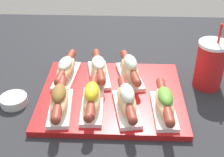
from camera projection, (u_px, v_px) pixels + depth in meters
name	position (u px, v px, depth m)	size (l,w,h in m)	color
patio_table	(99.00, 156.00, 1.21)	(1.32, 1.17, 0.69)	#232326
serving_tray	(112.00, 96.00, 0.95)	(0.43, 0.36, 0.02)	red
hot_dog_0	(60.00, 100.00, 0.86)	(0.07, 0.21, 0.07)	white
hot_dog_1	(91.00, 98.00, 0.87)	(0.06, 0.21, 0.08)	white
hot_dog_2	(127.00, 100.00, 0.86)	(0.09, 0.21, 0.08)	white
hot_dog_3	(165.00, 103.00, 0.85)	(0.07, 0.21, 0.07)	white
hot_dog_4	(66.00, 69.00, 1.00)	(0.07, 0.21, 0.07)	white
hot_dog_5	(99.00, 68.00, 1.00)	(0.09, 0.21, 0.07)	white
hot_dog_6	(130.00, 69.00, 1.00)	(0.10, 0.20, 0.08)	white
sauce_bowl	(14.00, 100.00, 0.92)	(0.08, 0.08, 0.03)	silver
drink_cup	(210.00, 65.00, 0.97)	(0.09, 0.09, 0.21)	red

